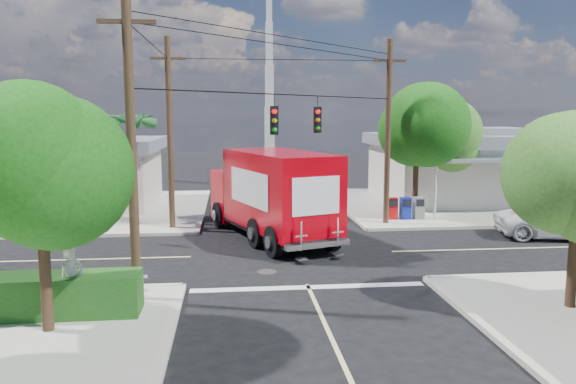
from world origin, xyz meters
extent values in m
plane|color=black|center=(0.00, 0.00, 0.00)|extent=(120.00, 120.00, 0.00)
cube|color=#A6A196|center=(11.00, 11.00, 0.07)|extent=(14.00, 14.00, 0.14)
cube|color=beige|center=(4.00, 11.00, 0.07)|extent=(0.25, 14.00, 0.14)
cube|color=beige|center=(11.00, 4.00, 0.07)|extent=(14.00, 0.25, 0.14)
cube|color=#A6A196|center=(-11.00, 11.00, 0.07)|extent=(14.00, 14.00, 0.14)
cube|color=beige|center=(-4.00, 11.00, 0.07)|extent=(0.25, 14.00, 0.14)
cube|color=beige|center=(-11.00, 4.00, 0.07)|extent=(14.00, 0.25, 0.14)
cube|color=beige|center=(4.00, -11.00, 0.07)|extent=(0.25, 14.00, 0.14)
cube|color=beige|center=(0.00, 10.00, 0.01)|extent=(0.12, 12.00, 0.01)
cube|color=beige|center=(0.00, -10.00, 0.01)|extent=(0.12, 12.00, 0.01)
cube|color=beige|center=(10.00, 0.00, 0.01)|extent=(12.00, 0.12, 0.01)
cube|color=beige|center=(-10.00, 0.00, 0.01)|extent=(12.00, 0.12, 0.01)
cube|color=silver|center=(0.00, -4.30, 0.01)|extent=(7.50, 0.40, 0.01)
cube|color=silver|center=(12.50, 12.00, 1.84)|extent=(11.00, 8.00, 3.40)
cube|color=gray|center=(12.50, 12.00, 3.89)|extent=(11.80, 8.80, 0.70)
cube|color=gray|center=(12.50, 12.00, 4.39)|extent=(6.05, 4.40, 0.50)
cube|color=gray|center=(12.50, 7.10, 3.04)|extent=(9.90, 1.80, 0.15)
cylinder|color=silver|center=(8.10, 6.30, 1.59)|extent=(0.12, 0.12, 2.90)
cube|color=beige|center=(-12.00, 12.50, 1.74)|extent=(10.00, 8.00, 3.20)
cube|color=gray|center=(-12.00, 12.50, 3.69)|extent=(10.80, 8.80, 0.70)
cube|color=gray|center=(-12.00, 12.50, 4.19)|extent=(5.50, 4.40, 0.50)
cube|color=gray|center=(-12.00, 7.60, 2.84)|extent=(9.00, 1.80, 0.15)
cylinder|color=silver|center=(-8.00, 6.80, 1.49)|extent=(0.12, 0.12, 2.70)
cube|color=silver|center=(0.50, 20.00, 1.50)|extent=(0.80, 0.80, 3.00)
cube|color=silver|center=(0.50, 20.00, 4.50)|extent=(0.70, 0.70, 3.00)
cube|color=silver|center=(0.50, 20.00, 7.50)|extent=(0.60, 0.60, 3.00)
cube|color=silver|center=(0.50, 20.00, 10.50)|extent=(0.50, 0.50, 3.00)
cube|color=silver|center=(0.50, 20.00, 13.50)|extent=(0.40, 0.40, 3.00)
cylinder|color=#422D1C|center=(-7.00, -7.50, 2.00)|extent=(0.28, 0.28, 3.71)
sphere|color=#0F4B0F|center=(-7.00, -7.50, 4.32)|extent=(3.71, 3.71, 3.71)
sphere|color=#0F4B0F|center=(-7.40, -7.30, 4.55)|extent=(3.02, 3.02, 3.02)
sphere|color=#0F4B0F|center=(-6.65, -7.80, 4.20)|extent=(3.25, 3.25, 3.25)
cylinder|color=#422D1C|center=(7.20, 6.80, 2.19)|extent=(0.28, 0.28, 4.10)
sphere|color=#0F4B0F|center=(7.20, 6.80, 4.75)|extent=(4.10, 4.10, 4.10)
sphere|color=#0F4B0F|center=(6.80, 7.00, 5.00)|extent=(3.33, 3.33, 3.33)
sphere|color=#0F4B0F|center=(7.55, 6.50, 4.62)|extent=(3.58, 3.58, 3.58)
cylinder|color=#422D1C|center=(9.80, 9.00, 1.93)|extent=(0.28, 0.28, 3.58)
sphere|color=#2F641F|center=(9.80, 9.00, 4.17)|extent=(3.58, 3.58, 3.58)
sphere|color=#2F641F|center=(9.40, 9.20, 4.40)|extent=(2.91, 2.91, 2.91)
sphere|color=#2F641F|center=(10.15, 8.70, 4.06)|extent=(3.14, 3.14, 3.14)
cylinder|color=#422D1C|center=(7.00, -7.20, 1.87)|extent=(0.28, 0.28, 3.46)
sphere|color=#2F641F|center=(6.60, -7.00, 4.24)|extent=(2.81, 2.81, 2.81)
cylinder|color=#422D1C|center=(-7.50, 7.50, 2.64)|extent=(0.24, 0.24, 5.00)
cone|color=#205C26|center=(-6.60, 7.50, 5.24)|extent=(0.50, 2.06, 0.98)
cone|color=#205C26|center=(-6.94, 8.20, 5.24)|extent=(1.92, 1.68, 0.98)
cone|color=#205C26|center=(-7.70, 8.38, 5.24)|extent=(2.12, 0.95, 0.98)
cone|color=#205C26|center=(-8.31, 7.89, 5.24)|extent=(1.34, 2.07, 0.98)
cone|color=#205C26|center=(-8.31, 7.11, 5.24)|extent=(1.34, 2.07, 0.98)
cone|color=#205C26|center=(-7.70, 6.62, 5.24)|extent=(2.12, 0.95, 0.98)
cone|color=#205C26|center=(-6.94, 6.80, 5.24)|extent=(1.92, 1.68, 0.98)
cylinder|color=#422D1C|center=(-9.50, 9.00, 2.44)|extent=(0.24, 0.24, 4.60)
cone|color=#205C26|center=(-8.60, 9.00, 4.84)|extent=(0.50, 2.06, 0.98)
cone|color=#205C26|center=(-8.94, 9.70, 4.84)|extent=(1.92, 1.68, 0.98)
cone|color=#205C26|center=(-9.70, 9.88, 4.84)|extent=(2.12, 0.95, 0.98)
cone|color=#205C26|center=(-10.31, 9.39, 4.84)|extent=(1.34, 2.07, 0.98)
cone|color=#205C26|center=(-10.31, 8.61, 4.84)|extent=(1.34, 2.07, 0.98)
cone|color=#205C26|center=(-9.70, 8.12, 4.84)|extent=(2.12, 0.95, 0.98)
cone|color=#205C26|center=(-8.94, 8.30, 4.84)|extent=(1.92, 1.68, 0.98)
cylinder|color=#473321|center=(-5.20, -5.20, 4.50)|extent=(0.28, 0.28, 9.00)
cube|color=#473321|center=(-5.20, -5.20, 8.00)|extent=(1.60, 0.12, 0.12)
cylinder|color=#473321|center=(5.20, 5.20, 4.50)|extent=(0.28, 0.28, 9.00)
cube|color=#473321|center=(5.20, 5.20, 8.00)|extent=(1.60, 0.12, 0.12)
cylinder|color=#473321|center=(-5.20, 5.20, 4.50)|extent=(0.28, 0.28, 9.00)
cube|color=#473321|center=(-5.20, 5.20, 8.00)|extent=(1.60, 0.12, 0.12)
cylinder|color=black|center=(0.00, 0.00, 6.20)|extent=(10.43, 10.43, 0.04)
cube|color=black|center=(-0.80, -0.80, 5.25)|extent=(0.30, 0.24, 1.05)
sphere|color=red|center=(-0.80, -0.94, 5.58)|extent=(0.20, 0.20, 0.20)
cube|color=black|center=(1.10, 1.10, 5.25)|extent=(0.30, 0.24, 1.05)
sphere|color=red|center=(1.10, 0.96, 5.58)|extent=(0.20, 0.20, 0.20)
cube|color=silver|center=(-7.80, -5.60, 0.49)|extent=(5.94, 0.05, 0.08)
cube|color=silver|center=(-7.80, -5.60, 0.89)|extent=(5.94, 0.05, 0.08)
cube|color=silver|center=(-5.00, -5.60, 0.64)|extent=(0.09, 0.06, 1.00)
cube|color=#173F15|center=(-8.00, -6.40, 0.69)|extent=(6.20, 1.20, 1.10)
cube|color=#B10B0C|center=(5.80, 6.20, 0.69)|extent=(0.50, 0.50, 1.10)
cube|color=#0E209B|center=(6.50, 6.20, 0.69)|extent=(0.50, 0.50, 1.10)
cube|color=slate|center=(7.20, 6.20, 0.69)|extent=(0.50, 0.50, 1.10)
cube|color=black|center=(-0.69, 3.06, 0.61)|extent=(5.36, 9.03, 0.28)
cube|color=#B3000C|center=(-1.84, 6.25, 1.50)|extent=(3.15, 2.69, 2.45)
cube|color=black|center=(-2.11, 6.99, 1.95)|extent=(2.29, 1.06, 1.06)
cube|color=silver|center=(-2.18, 7.20, 0.72)|extent=(2.45, 0.99, 0.39)
cube|color=#B3000C|center=(-0.35, 2.12, 2.28)|extent=(4.81, 7.02, 3.23)
cube|color=white|center=(0.98, 2.60, 2.45)|extent=(1.38, 3.78, 1.45)
cube|color=white|center=(-1.68, 1.64, 2.45)|extent=(1.38, 3.78, 1.45)
cube|color=white|center=(0.75, -0.94, 2.45)|extent=(1.89, 0.70, 1.45)
cube|color=silver|center=(0.80, -1.07, 0.61)|extent=(2.61, 1.17, 0.20)
cube|color=silver|center=(0.12, -1.47, 1.06)|extent=(0.49, 0.23, 1.11)
cube|color=silver|center=(1.58, -0.95, 1.06)|extent=(0.49, 0.23, 1.11)
cylinder|color=black|center=(-2.99, 5.66, 0.61)|extent=(0.75, 1.27, 1.22)
cylinder|color=black|center=(-0.58, 6.53, 0.61)|extent=(0.75, 1.27, 1.22)
cylinder|color=black|center=(-0.80, -0.41, 0.61)|extent=(0.75, 1.27, 1.22)
cylinder|color=black|center=(1.61, 0.46, 0.61)|extent=(0.75, 1.27, 1.22)
imported|color=silver|center=(12.03, 1.75, 0.72)|extent=(5.53, 3.32, 1.44)
imported|color=beige|center=(-6.66, -6.48, 1.09)|extent=(0.79, 0.83, 1.90)
camera|label=1|loc=(-2.43, -21.44, 5.50)|focal=35.00mm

